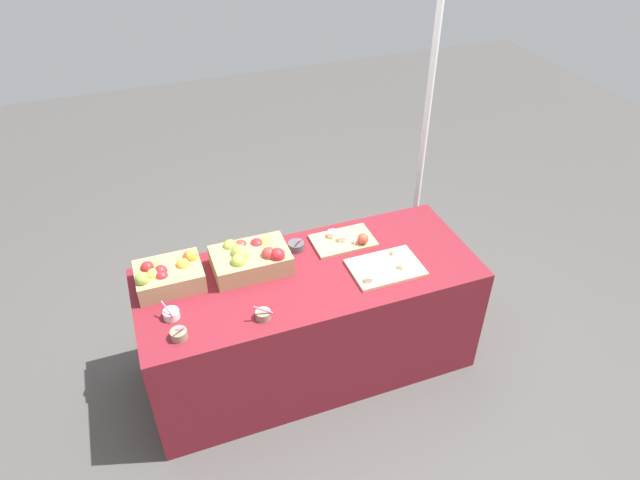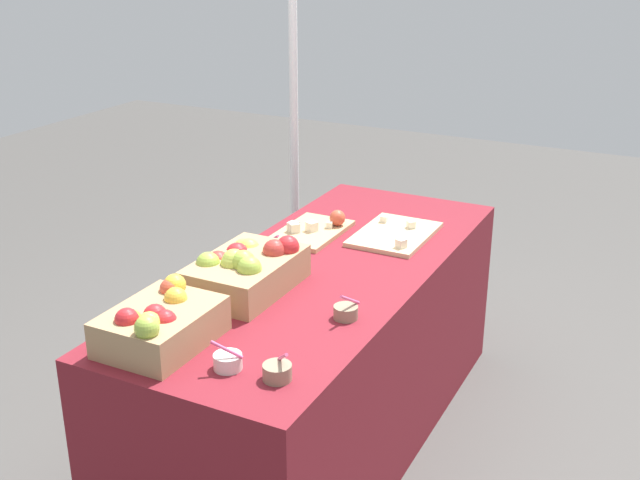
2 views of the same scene
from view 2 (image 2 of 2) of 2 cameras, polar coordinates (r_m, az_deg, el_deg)
ground_plane at (r=3.28m, az=0.15°, el=-13.92°), size 10.00×10.00×0.00m
table at (r=3.08m, az=0.16°, el=-8.29°), size 1.90×0.76×0.74m
apple_crate_left at (r=2.41m, az=-11.41°, el=-5.85°), size 0.35×0.27×0.17m
apple_crate_middle at (r=2.72m, az=-5.36°, el=-2.06°), size 0.42×0.28×0.17m
cutting_board_front at (r=3.21m, az=5.39°, el=0.42°), size 0.39×0.28×0.05m
cutting_board_back at (r=3.22m, az=-0.43°, el=0.77°), size 0.36×0.23×0.08m
sample_bowl_near at (r=3.01m, az=-3.64°, el=-0.73°), size 0.09×0.09×0.09m
sample_bowl_mid at (r=2.27m, az=-6.63°, el=-8.62°), size 0.08×0.09×0.10m
sample_bowl_far at (r=2.21m, az=-3.08°, el=-9.41°), size 0.08×0.08×0.09m
sample_bowl_extra at (r=2.53m, az=1.87°, el=-5.16°), size 0.10×0.08×0.10m
tent_pole at (r=4.02m, az=-1.90°, el=9.84°), size 0.04×0.04×2.18m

